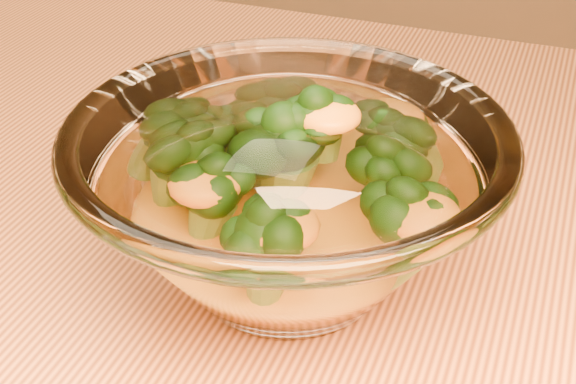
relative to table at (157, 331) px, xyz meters
The scene contains 4 objects.
table is the anchor object (origin of this frame).
glass_bowl 0.19m from the table, 11.22° to the right, with size 0.25×0.25×0.11m.
cheese_sauce 0.17m from the table, 11.22° to the right, with size 0.12×0.12×0.03m, color orange.
broccoli_heap 0.20m from the table, ahead, with size 0.18×0.15×0.08m.
Camera 1 is at (0.24, -0.37, 1.06)m, focal length 50.00 mm.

